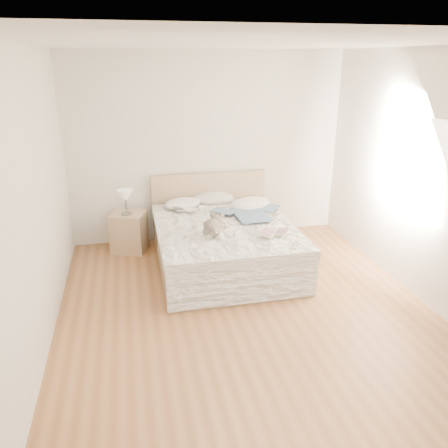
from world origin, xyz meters
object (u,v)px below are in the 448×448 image
Objects in this scene: nightstand at (129,232)px; teddy_bear at (212,231)px; childrens_book at (275,233)px; bed at (223,242)px; photo_book at (184,209)px; table_lamp at (125,197)px.

teddy_bear is at bearing -49.03° from nightstand.
childrens_book is 0.75m from teddy_bear.
bed is 6.01× the size of teddy_bear.
photo_book is at bearing 130.73° from bed.
teddy_bear is (-0.73, 0.16, 0.02)m from childrens_book.
teddy_bear reaches higher than childrens_book.
photo_book is at bearing -11.78° from table_lamp.
bed is at bearing -30.46° from nightstand.
nightstand is 0.87m from photo_book.
teddy_bear is at bearing -98.65° from photo_book.
nightstand is 0.53m from table_lamp.
bed is 0.75m from photo_book.
nightstand is 1.54m from teddy_bear.
photo_book is (0.77, -0.20, 0.35)m from nightstand.
bed is at bearing -28.97° from table_lamp.
table_lamp is 0.97× the size of teddy_bear.
teddy_bear is at bearing -47.81° from table_lamp.
nightstand is at bearing 143.81° from photo_book.
teddy_bear reaches higher than photo_book.
table_lamp is (-0.01, -0.04, 0.53)m from nightstand.
childrens_book is at bearing -35.97° from table_lamp.
photo_book is 1.45m from childrens_book.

